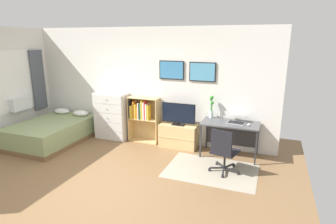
% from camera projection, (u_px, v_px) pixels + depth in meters
% --- Properties ---
extents(ground_plane, '(7.20, 7.20, 0.00)m').
position_uv_depth(ground_plane, '(89.00, 184.00, 4.82)').
color(ground_plane, brown).
extents(wall_back_with_posters, '(6.12, 0.09, 2.70)m').
position_uv_depth(wall_back_with_posters, '(147.00, 85.00, 6.66)').
color(wall_back_with_posters, silver).
rests_on(wall_back_with_posters, ground_plane).
extents(area_rug, '(1.70, 1.20, 0.01)m').
position_uv_depth(area_rug, '(211.00, 170.00, 5.30)').
color(area_rug, '#9E937F').
rests_on(area_rug, ground_plane).
extents(bed, '(1.38, 1.97, 0.64)m').
position_uv_depth(bed, '(53.00, 131.00, 6.71)').
color(bed, brown).
rests_on(bed, ground_plane).
extents(dresser, '(0.82, 0.46, 1.15)m').
position_uv_depth(dresser, '(112.00, 116.00, 6.91)').
color(dresser, silver).
rests_on(dresser, ground_plane).
extents(bookshelf, '(0.75, 0.30, 1.09)m').
position_uv_depth(bookshelf, '(142.00, 115.00, 6.67)').
color(bookshelf, tan).
rests_on(bookshelf, ground_plane).
extents(tv_stand, '(0.86, 0.41, 0.54)m').
position_uv_depth(tv_stand, '(179.00, 136.00, 6.41)').
color(tv_stand, tan).
rests_on(tv_stand, ground_plane).
extents(television, '(0.78, 0.16, 0.50)m').
position_uv_depth(television, '(178.00, 114.00, 6.25)').
color(television, black).
rests_on(television, tv_stand).
extents(desk, '(1.17, 0.62, 0.74)m').
position_uv_depth(desk, '(231.00, 128.00, 5.89)').
color(desk, '#4C4C4F').
rests_on(desk, ground_plane).
extents(office_chair, '(0.58, 0.57, 0.86)m').
position_uv_depth(office_chair, '(223.00, 150.00, 5.10)').
color(office_chair, '#232326').
rests_on(office_chair, ground_plane).
extents(laptop, '(0.40, 0.42, 0.16)m').
position_uv_depth(laptop, '(237.00, 119.00, 5.80)').
color(laptop, '#B7B7BC').
rests_on(laptop, desk).
extents(computer_mouse, '(0.06, 0.10, 0.03)m').
position_uv_depth(computer_mouse, '(249.00, 125.00, 5.60)').
color(computer_mouse, silver).
rests_on(computer_mouse, desk).
extents(bamboo_vase, '(0.10, 0.10, 0.50)m').
position_uv_depth(bamboo_vase, '(212.00, 107.00, 6.08)').
color(bamboo_vase, silver).
rests_on(bamboo_vase, desk).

